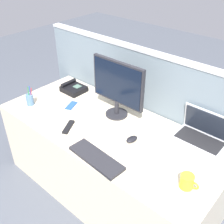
{
  "coord_description": "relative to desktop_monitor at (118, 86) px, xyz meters",
  "views": [
    {
      "loc": [
        1.2,
        -1.31,
        2.04
      ],
      "look_at": [
        0.0,
        0.05,
        0.85
      ],
      "focal_mm": 43.51,
      "sensor_mm": 36.0,
      "label": 1
    }
  ],
  "objects": [
    {
      "name": "cell_phone_blue_case",
      "position": [
        -0.4,
        -0.17,
        -0.27
      ],
      "size": [
        0.11,
        0.15,
        0.01
      ],
      "primitive_type": "cube",
      "rotation": [
        0.0,
        0.0,
        0.38
      ],
      "color": "blue",
      "rests_on": "desk"
    },
    {
      "name": "keyboard_main",
      "position": [
        0.26,
        -0.52,
        -0.27
      ],
      "size": [
        0.44,
        0.17,
        0.02
      ],
      "primitive_type": "cube",
      "rotation": [
        0.0,
        0.0,
        -0.07
      ],
      "color": "#232328",
      "rests_on": "desk"
    },
    {
      "name": "coffee_mug",
      "position": [
        0.85,
        -0.33,
        -0.23
      ],
      "size": [
        0.12,
        0.09,
        0.09
      ],
      "color": "yellow",
      "rests_on": "desk"
    },
    {
      "name": "desk_phone",
      "position": [
        -0.6,
        0.03,
        -0.25
      ],
      "size": [
        0.21,
        0.19,
        0.09
      ],
      "color": "black",
      "rests_on": "desk"
    },
    {
      "name": "pen_cup",
      "position": [
        -0.7,
        -0.4,
        -0.23
      ],
      "size": [
        0.07,
        0.07,
        0.19
      ],
      "color": "#4C7093",
      "rests_on": "desk"
    },
    {
      "name": "cubicle_divider",
      "position": [
        0.06,
        0.27,
        -0.38
      ],
      "size": [
        2.29,
        0.08,
        1.26
      ],
      "color": "slate",
      "rests_on": "ground_plane"
    },
    {
      "name": "desktop_monitor",
      "position": [
        0.0,
        0.0,
        0.0
      ],
      "size": [
        0.51,
        0.19,
        0.49
      ],
      "color": "#232328",
      "rests_on": "desk"
    },
    {
      "name": "computer_mouse_right_hand",
      "position": [
        0.32,
        -0.2,
        -0.26
      ],
      "size": [
        0.07,
        0.11,
        0.03
      ],
      "primitive_type": "ellipsoid",
      "rotation": [
        0.0,
        0.0,
        -0.12
      ],
      "color": "black",
      "rests_on": "desk"
    },
    {
      "name": "desk",
      "position": [
        0.06,
        -0.19,
        -0.65
      ],
      "size": [
        1.93,
        0.84,
        0.73
      ],
      "primitive_type": "cube",
      "color": "beige",
      "rests_on": "ground_plane"
    },
    {
      "name": "tv_remote",
      "position": [
        -0.16,
        -0.41,
        -0.27
      ],
      "size": [
        0.12,
        0.17,
        0.02
      ],
      "primitive_type": "cube",
      "rotation": [
        0.0,
        0.0,
        0.49
      ],
      "color": "black",
      "rests_on": "desk"
    },
    {
      "name": "ground_plane",
      "position": [
        0.06,
        -0.19,
        -1.01
      ],
      "size": [
        10.0,
        10.0,
        0.0
      ],
      "primitive_type": "plane",
      "color": "#4C515B"
    },
    {
      "name": "laptop",
      "position": [
        0.71,
        0.16,
        -0.22
      ],
      "size": [
        0.38,
        0.25,
        0.23
      ],
      "color": "silver",
      "rests_on": "desk"
    },
    {
      "name": "cell_phone_silver_slab",
      "position": [
        0.82,
        -0.53,
        -0.27
      ],
      "size": [
        0.15,
        0.16,
        0.01
      ],
      "primitive_type": "cube",
      "rotation": [
        0.0,
        0.0,
        0.69
      ],
      "color": "#B7BAC1",
      "rests_on": "desk"
    }
  ]
}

